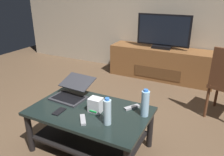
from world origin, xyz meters
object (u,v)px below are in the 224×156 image
Objects in this scene: television at (163,32)px; soundbar_remote at (83,120)px; router_box at (96,105)px; cell_phone at (59,111)px; tv_remote at (132,107)px; media_cabinet at (161,63)px; laptop at (72,91)px; water_bottle_far at (107,112)px; water_bottle_near at (145,103)px; coffee_table at (90,122)px.

television is 2.45m from soundbar_remote.
cell_phone is (-0.30, -0.17, -0.06)m from router_box.
television is 2.07m from tv_remote.
television is (0.00, -0.02, 0.56)m from media_cabinet.
laptop is (-0.42, -2.08, -0.33)m from television.
cell_phone is (-0.34, -2.40, -0.39)m from television.
soundbar_remote is at bearing -6.48° from cell_phone.
laptop is 0.68m from tv_remote.
router_box is at bearing -21.43° from laptop.
television is at bearing 93.96° from water_bottle_far.
television is at bearing 78.58° from laptop.
water_bottle_near is 0.20m from tv_remote.
router_box is 0.36m from tv_remote.
cell_phone is at bearing 137.30° from soundbar_remote.
media_cabinet is at bearing 93.92° from water_bottle_far.
water_bottle_far reaches higher than cell_phone.
media_cabinet is 2.17m from water_bottle_near.
soundbar_remote is at bearing -91.23° from television.
soundbar_remote is at bearing -75.95° from coffee_table.
water_bottle_near reaches higher than laptop.
water_bottle_far is at bearing -26.26° from laptop.
media_cabinet is 2.07m from tv_remote.
cell_phone is at bearing -157.66° from water_bottle_near.
water_bottle_near is at bearing -79.01° from television.
router_box reaches higher than media_cabinet.
tv_remote reaches higher than cell_phone.
laptop is at bearing -140.81° from tv_remote.
media_cabinet is at bearing 90.00° from television.
laptop is 0.65m from water_bottle_far.
coffee_table is at bearing -173.57° from router_box.
coffee_table is 1.25× the size of television.
coffee_table is 0.24m from soundbar_remote.
television reaches higher than tv_remote.
television is 3.47× the size of water_bottle_near.
laptop is at bearing 102.51° from cell_phone.
router_box is at bearing -90.88° from television.
router_box is 0.85× the size of soundbar_remote.
tv_remote is at bearing 155.36° from water_bottle_near.
television reaches higher than water_bottle_far.
television is at bearing -90.00° from media_cabinet.
water_bottle_near reaches higher than media_cabinet.
water_bottle_near is at bearing 15.92° from coffee_table.
water_bottle_far is (0.16, -2.39, 0.29)m from media_cabinet.
laptop reaches higher than cell_phone.
media_cabinet reaches higher than soundbar_remote.
tv_remote is 1.00× the size of soundbar_remote.
media_cabinet is 0.56m from television.
television is 2.14m from laptop.
television reaches higher than coffee_table.
laptop is at bearing 98.98° from soundbar_remote.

